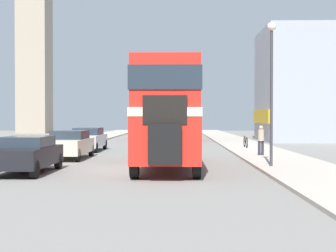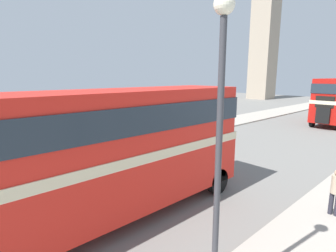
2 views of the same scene
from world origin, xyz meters
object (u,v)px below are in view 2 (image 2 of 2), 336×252
at_px(double_decker_bus, 122,144).
at_px(street_lamp, 220,115).
at_px(car_parked_near, 9,170).
at_px(church_tower, 266,9).
at_px(car_parked_far, 198,130).
at_px(car_parked_mid, 134,144).
at_px(pedestrian_walking, 336,190).

bearing_deg(double_decker_bus, street_lamp, -8.16).
height_order(car_parked_near, church_tower, church_tower).
distance_m(car_parked_near, car_parked_far, 12.08).
relative_size(car_parked_near, car_parked_far, 0.92).
height_order(car_parked_mid, street_lamp, street_lamp).
height_order(double_decker_bus, church_tower, church_tower).
bearing_deg(double_decker_bus, pedestrian_walking, 46.29).
xyz_separation_m(car_parked_near, church_tower, (-14.53, 48.01, 16.49)).
xyz_separation_m(double_decker_bus, church_tower, (-19.84, 45.76, 14.72)).
distance_m(car_parked_far, pedestrian_walking, 11.19).
bearing_deg(car_parked_near, car_parked_far, 89.97).
height_order(car_parked_mid, car_parked_far, car_parked_far).
height_order(car_parked_near, pedestrian_walking, pedestrian_walking).
relative_size(car_parked_near, car_parked_mid, 0.93).
height_order(car_parked_far, pedestrian_walking, pedestrian_walking).
distance_m(car_parked_near, church_tower, 52.80).
height_order(double_decker_bus, car_parked_mid, double_decker_bus).
bearing_deg(church_tower, street_lamp, -62.57).
bearing_deg(car_parked_mid, pedestrian_walking, 5.65).
distance_m(pedestrian_walking, church_tower, 50.29).
xyz_separation_m(pedestrian_walking, street_lamp, (-0.57, -5.63, 2.95)).
xyz_separation_m(double_decker_bus, car_parked_near, (-5.31, -2.25, -1.77)).
xyz_separation_m(double_decker_bus, street_lamp, (4.23, -0.61, 1.45)).
height_order(car_parked_far, street_lamp, street_lamp).
relative_size(street_lamp, church_tower, 0.17).
distance_m(car_parked_far, church_tower, 42.11).
height_order(car_parked_near, car_parked_far, car_parked_far).
height_order(car_parked_mid, church_tower, church_tower).
bearing_deg(car_parked_near, church_tower, 106.83).
distance_m(car_parked_mid, car_parked_far, 5.79).
height_order(double_decker_bus, street_lamp, street_lamp).
relative_size(car_parked_mid, street_lamp, 0.75).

